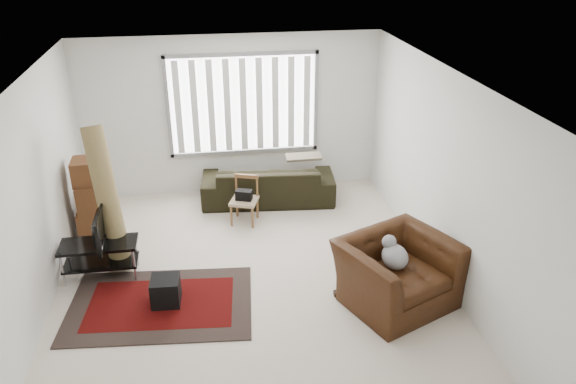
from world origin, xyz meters
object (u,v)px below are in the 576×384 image
(sofa, at_px, (268,178))
(armchair, at_px, (397,269))
(side_chair, at_px, (244,198))
(tv_stand, at_px, (100,252))
(moving_boxes, at_px, (94,202))

(sofa, xyz_separation_m, armchair, (1.19, -3.06, 0.06))
(sofa, distance_m, side_chair, 0.82)
(tv_stand, relative_size, side_chair, 1.33)
(tv_stand, bearing_deg, armchair, -17.71)
(sofa, bearing_deg, tv_stand, 42.67)
(tv_stand, bearing_deg, sofa, 37.31)
(side_chair, bearing_deg, tv_stand, -129.59)
(sofa, distance_m, armchair, 3.28)
(tv_stand, distance_m, armchair, 3.85)
(moving_boxes, height_order, side_chair, moving_boxes)
(moving_boxes, distance_m, side_chair, 2.23)
(tv_stand, height_order, armchair, armchair)
(moving_boxes, height_order, sofa, moving_boxes)
(sofa, bearing_deg, armchair, 116.59)
(tv_stand, relative_size, sofa, 0.45)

